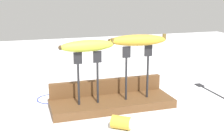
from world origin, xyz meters
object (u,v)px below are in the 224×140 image
at_px(banana_chunk_near, 121,123).
at_px(banana_raised_left, 87,46).
at_px(fork_stand_left, 88,73).
at_px(banana_raised_right, 138,40).
at_px(fork_fallen_near, 206,88).
at_px(wire_coil, 51,98).
at_px(fork_stand_right, 137,67).

bearing_deg(banana_chunk_near, banana_raised_left, 111.80).
bearing_deg(fork_stand_left, banana_chunk_near, -68.23).
bearing_deg(banana_raised_right, banana_chunk_near, -125.15).
xyz_separation_m(fork_stand_left, fork_fallen_near, (0.49, 0.08, -0.12)).
distance_m(fork_stand_left, wire_coil, 0.22).
xyz_separation_m(fork_stand_left, fork_stand_right, (0.16, 0.00, 0.01)).
xyz_separation_m(banana_raised_left, banana_chunk_near, (0.06, -0.15, -0.19)).
height_order(fork_stand_left, banana_chunk_near, fork_stand_left).
bearing_deg(fork_stand_left, fork_stand_right, 0.00).
distance_m(fork_stand_left, fork_stand_right, 0.16).
xyz_separation_m(banana_raised_right, wire_coil, (-0.27, 0.15, -0.22)).
xyz_separation_m(fork_stand_left, banana_raised_right, (0.16, 0.00, 0.09)).
bearing_deg(fork_stand_left, wire_coil, 124.70).
bearing_deg(fork_stand_left, banana_raised_right, 0.00).
distance_m(fork_stand_right, banana_raised_right, 0.09).
bearing_deg(fork_stand_right, fork_stand_left, 180.00).
height_order(banana_raised_left, fork_fallen_near, banana_raised_left).
xyz_separation_m(banana_chunk_near, wire_coil, (-0.16, 0.30, -0.02)).
relative_size(banana_raised_left, wire_coil, 1.77).
bearing_deg(wire_coil, banana_raised_right, -29.27).
height_order(banana_raised_left, wire_coil, banana_raised_left).
relative_size(fork_stand_left, fork_stand_right, 0.95).
relative_size(fork_stand_left, banana_raised_left, 0.95).
height_order(banana_chunk_near, wire_coil, banana_chunk_near).
bearing_deg(fork_fallen_near, wire_coil, 173.26).
height_order(banana_raised_right, banana_chunk_near, banana_raised_right).
xyz_separation_m(fork_fallen_near, wire_coil, (-0.59, 0.07, -0.00)).
bearing_deg(fork_fallen_near, fork_stand_left, -170.79).
xyz_separation_m(fork_stand_right, fork_fallen_near, (0.32, 0.08, -0.13)).
bearing_deg(wire_coil, banana_chunk_near, -61.33).
height_order(banana_raised_right, fork_fallen_near, banana_raised_right).
height_order(fork_stand_right, banana_raised_right, banana_raised_right).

